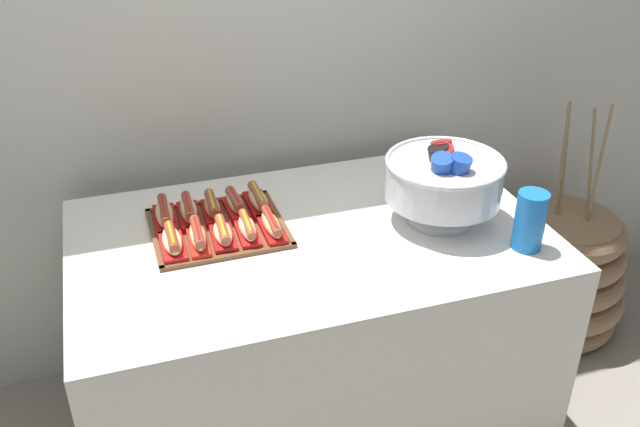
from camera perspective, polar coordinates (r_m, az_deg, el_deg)
The scene contains 17 objects.
ground_plane at distance 2.65m, azimuth -0.70°, elevation -16.49°, with size 10.00×10.00×0.00m, color gray.
back_wall at distance 2.47m, azimuth -5.07°, elevation 15.24°, with size 6.00×0.10×2.60m, color beige.
buffet_table at distance 2.37m, azimuth -0.76°, elevation -9.46°, with size 1.45×0.90×0.80m.
floor_vase at distance 3.10m, azimuth 18.93°, elevation -4.64°, with size 0.56×0.56×1.00m.
serving_tray at distance 2.18m, azimuth -8.34°, elevation -1.21°, with size 0.41×0.36×0.01m.
hot_dog_0 at distance 2.08m, azimuth -11.99°, elevation -2.26°, with size 0.07×0.17×0.06m.
hot_dog_1 at distance 2.09m, azimuth -9.97°, elevation -1.88°, with size 0.06×0.18×0.06m.
hot_dog_2 at distance 2.10m, azimuth -7.95°, elevation -1.65°, with size 0.07×0.16×0.06m.
hot_dog_3 at distance 2.11m, azimuth -5.96°, elevation -1.26°, with size 0.06×0.16×0.06m.
hot_dog_4 at distance 2.12m, azimuth -3.99°, elevation -0.95°, with size 0.06×0.18×0.06m.
hot_dog_5 at distance 2.22m, azimuth -12.60°, elevation -0.07°, with size 0.07×0.19×0.06m.
hot_dog_6 at distance 2.23m, azimuth -10.70°, elevation 0.23°, with size 0.07×0.18×0.06m.
hot_dog_7 at distance 2.24m, azimuth -8.81°, elevation 0.50°, with size 0.06×0.16×0.06m.
hot_dog_8 at distance 2.25m, azimuth -6.94°, elevation 0.82°, with size 0.07×0.16×0.06m.
hot_dog_9 at distance 2.26m, azimuth -5.09°, elevation 1.11°, with size 0.07×0.18×0.06m.
punch_bowl at distance 2.18m, azimuth 10.11°, elevation 2.83°, with size 0.37×0.37×0.26m.
cup_stack at distance 2.12m, azimuth 16.79°, elevation -0.57°, with size 0.09×0.09×0.18m.
Camera 1 is at (-0.54, -1.75, 1.92)m, focal length 39.12 mm.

